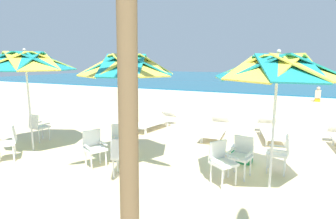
% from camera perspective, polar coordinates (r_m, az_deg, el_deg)
% --- Properties ---
extents(ground_plane, '(80.00, 80.00, 0.00)m').
position_cam_1_polar(ground_plane, '(8.08, 20.91, -8.19)').
color(ground_plane, beige).
extents(sea, '(80.00, 36.00, 0.10)m').
position_cam_1_polar(sea, '(38.75, 25.21, 5.69)').
color(sea, '#19607F').
rests_on(sea, ground).
extents(surf_foam, '(80.00, 0.70, 0.01)m').
position_cam_1_polar(surf_foam, '(20.52, 24.21, 2.45)').
color(surf_foam, white).
rests_on(surf_foam, ground).
extents(beach_umbrella_0, '(2.32, 2.32, 2.66)m').
position_cam_1_polar(beach_umbrella_0, '(5.35, 22.12, 8.05)').
color(beach_umbrella_0, silver).
rests_on(beach_umbrella_0, ground).
extents(plastic_chair_0, '(0.63, 0.62, 0.87)m').
position_cam_1_polar(plastic_chair_0, '(5.64, 11.22, -10.32)').
color(plastic_chair_0, white).
rests_on(plastic_chair_0, ground).
extents(plastic_chair_1, '(0.47, 0.44, 0.87)m').
position_cam_1_polar(plastic_chair_1, '(6.51, 22.65, -8.14)').
color(plastic_chair_1, white).
rests_on(plastic_chair_1, ground).
extents(plastic_chair_2, '(0.51, 0.53, 0.87)m').
position_cam_1_polar(plastic_chair_2, '(6.08, 15.20, -8.97)').
color(plastic_chair_2, white).
rests_on(plastic_chair_2, ground).
extents(beach_umbrella_1, '(2.22, 2.22, 2.70)m').
position_cam_1_polar(beach_umbrella_1, '(6.29, -8.61, 9.00)').
color(beach_umbrella_1, silver).
rests_on(beach_umbrella_1, ground).
extents(plastic_chair_3, '(0.63, 0.63, 0.87)m').
position_cam_1_polar(plastic_chair_3, '(7.04, -9.94, -6.11)').
color(plastic_chair_3, white).
rests_on(plastic_chair_3, ground).
extents(plastic_chair_4, '(0.58, 0.60, 0.87)m').
position_cam_1_polar(plastic_chair_4, '(5.91, -9.58, -9.32)').
color(plastic_chair_4, white).
rests_on(plastic_chair_4, ground).
extents(plastic_chair_5, '(0.61, 0.59, 0.87)m').
position_cam_1_polar(plastic_chair_5, '(6.59, -15.32, -7.46)').
color(plastic_chair_5, white).
rests_on(plastic_chair_5, ground).
extents(beach_umbrella_2, '(2.58, 2.58, 2.78)m').
position_cam_1_polar(beach_umbrella_2, '(8.15, -27.86, 8.87)').
color(beach_umbrella_2, silver).
rests_on(beach_umbrella_2, ground).
extents(plastic_chair_6, '(0.63, 0.63, 0.87)m').
position_cam_1_polar(plastic_chair_6, '(7.83, -30.62, -5.75)').
color(plastic_chair_6, white).
rests_on(plastic_chair_6, ground).
extents(plastic_chair_7, '(0.48, 0.50, 0.87)m').
position_cam_1_polar(plastic_chair_7, '(9.21, -25.72, -3.10)').
color(plastic_chair_7, white).
rests_on(plastic_chair_7, ground).
extents(sun_lounger_1, '(1.13, 2.23, 0.62)m').
position_cam_1_polar(sun_lounger_1, '(9.28, 20.94, -4.04)').
color(sun_lounger_1, white).
rests_on(sun_lounger_1, ground).
extents(sun_lounger_2, '(0.83, 2.20, 0.62)m').
position_cam_1_polar(sun_lounger_2, '(9.03, 9.99, -3.89)').
color(sun_lounger_2, white).
rests_on(sun_lounger_2, ground).
extents(sun_lounger_3, '(0.97, 2.22, 0.62)m').
position_cam_1_polar(sun_lounger_3, '(9.98, -2.80, -2.39)').
color(sun_lounger_3, white).
rests_on(sun_lounger_3, ground).
extents(cooler_box, '(0.50, 0.34, 0.40)m').
position_cam_1_polar(cooler_box, '(6.95, 15.37, -9.10)').
color(cooler_box, '#238C4C').
rests_on(cooler_box, ground).
extents(beachgoer_seated, '(0.30, 0.93, 0.92)m').
position_cam_1_polar(beachgoer_seated, '(19.00, 29.00, 2.39)').
color(beachgoer_seated, yellow).
rests_on(beachgoer_seated, ground).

